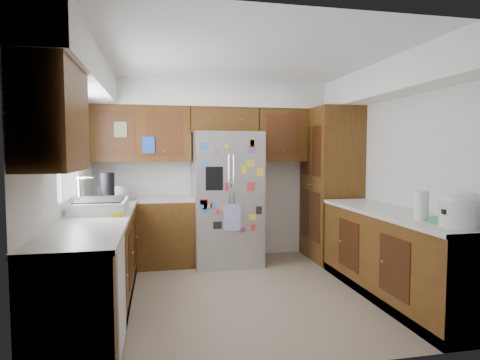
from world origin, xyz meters
name	(u,v)px	position (x,y,z in m)	size (l,w,h in m)	color
floor	(245,293)	(0.00, 0.00, 0.00)	(3.60, 3.60, 0.00)	gray
room_shell	(230,127)	(-0.11, 0.36, 1.82)	(3.64, 3.24, 2.52)	silver
left_counter_run	(115,260)	(-1.36, 0.03, 0.43)	(1.36, 3.20, 0.92)	#442A0D
right_counter_run	(395,259)	(1.50, -0.47, 0.42)	(0.63, 2.25, 0.92)	#442A0D
pantry	(331,184)	(1.50, 1.15, 1.07)	(0.60, 0.90, 2.15)	#442A0D
fridge	(227,198)	(0.00, 1.20, 0.90)	(0.90, 0.79, 1.80)	#A3A3A8
bridge_cabinet	(224,121)	(0.00, 1.43, 1.98)	(0.96, 0.34, 0.35)	#442A0D
fridge_top_items	(213,99)	(-0.16, 1.38, 2.27)	(0.70, 0.31, 0.27)	blue
sink_assembly	(100,205)	(-1.50, 0.10, 0.99)	(0.52, 0.73, 0.37)	silver
left_counter_clutter	(111,192)	(-1.47, 0.80, 1.05)	(0.36, 0.77, 0.38)	black
rice_cooker	(462,209)	(1.50, -1.38, 1.07)	(0.35, 0.34, 0.30)	silver
paper_towel	(422,205)	(1.40, -1.01, 1.05)	(0.12, 0.12, 0.27)	white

